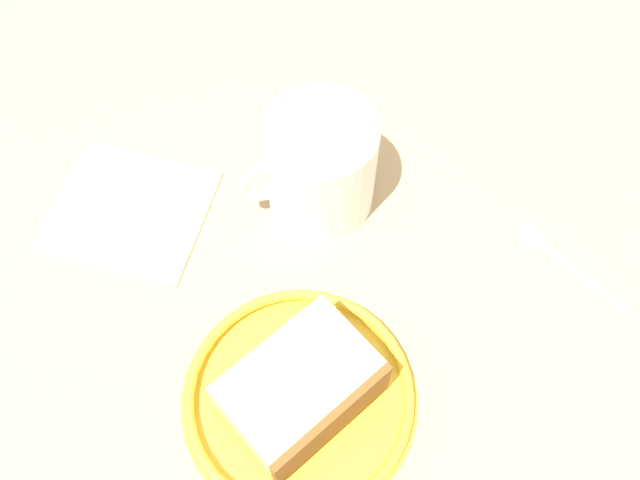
% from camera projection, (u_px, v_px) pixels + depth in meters
% --- Properties ---
extents(ground_plane, '(1.39, 1.39, 0.02)m').
position_uv_depth(ground_plane, '(328.00, 316.00, 0.59)').
color(ground_plane, tan).
extents(small_plate, '(0.19, 0.19, 0.02)m').
position_uv_depth(small_plate, '(299.00, 397.00, 0.54)').
color(small_plate, yellow).
rests_on(small_plate, ground_plane).
extents(cake_slice, '(0.12, 0.13, 0.06)m').
position_uv_depth(cake_slice, '(301.00, 389.00, 0.51)').
color(cake_slice, brown).
rests_on(cake_slice, small_plate).
extents(tea_mug, '(0.10, 0.12, 0.10)m').
position_uv_depth(tea_mug, '(319.00, 165.00, 0.59)').
color(tea_mug, white).
rests_on(tea_mug, ground_plane).
extents(teaspoon, '(0.10, 0.07, 0.01)m').
position_uv_depth(teaspoon, '(548.00, 246.00, 0.61)').
color(teaspoon, silver).
rests_on(teaspoon, ground_plane).
extents(folded_napkin, '(0.17, 0.18, 0.01)m').
position_uv_depth(folded_napkin, '(129.00, 210.00, 0.63)').
color(folded_napkin, beige).
rests_on(folded_napkin, ground_plane).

